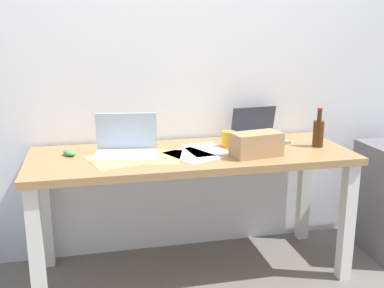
# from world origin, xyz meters

# --- Properties ---
(ground_plane) EXTENTS (8.00, 8.00, 0.00)m
(ground_plane) POSITION_xyz_m (0.00, 0.00, 0.00)
(ground_plane) COLOR slate
(back_wall) EXTENTS (5.20, 0.08, 2.60)m
(back_wall) POSITION_xyz_m (0.00, 0.39, 1.30)
(back_wall) COLOR white
(back_wall) RESTS_ON ground
(desk) EXTENTS (1.82, 0.66, 0.74)m
(desk) POSITION_xyz_m (0.00, 0.00, 0.64)
(desk) COLOR #A37A4C
(desk) RESTS_ON ground
(laptop_left) EXTENTS (0.37, 0.28, 0.23)m
(laptop_left) POSITION_xyz_m (-0.37, 0.02, 0.79)
(laptop_left) COLOR silver
(laptop_left) RESTS_ON desk
(laptop_right) EXTENTS (0.32, 0.28, 0.20)m
(laptop_right) POSITION_xyz_m (0.47, 0.19, 0.79)
(laptop_right) COLOR gray
(laptop_right) RESTS_ON desk
(beer_bottle) EXTENTS (0.06, 0.06, 0.23)m
(beer_bottle) POSITION_xyz_m (0.76, -0.03, 0.83)
(beer_bottle) COLOR #47280F
(beer_bottle) RESTS_ON desk
(computer_mouse) EXTENTS (0.10, 0.12, 0.03)m
(computer_mouse) POSITION_xyz_m (-0.68, 0.09, 0.76)
(computer_mouse) COLOR #4C9E56
(computer_mouse) RESTS_ON desk
(cardboard_box) EXTENTS (0.29, 0.19, 0.13)m
(cardboard_box) POSITION_xyz_m (0.33, -0.15, 0.81)
(cardboard_box) COLOR tan
(cardboard_box) RESTS_ON desk
(coffee_mug) EXTENTS (0.08, 0.08, 0.09)m
(coffee_mug) POSITION_xyz_m (0.24, 0.07, 0.79)
(coffee_mug) COLOR gold
(coffee_mug) RESTS_ON desk
(paper_sheet_front_left) EXTENTS (0.29, 0.34, 0.00)m
(paper_sheet_front_left) POSITION_xyz_m (-0.46, -0.07, 0.74)
(paper_sheet_front_left) COLOR #F4E06B
(paper_sheet_front_left) RESTS_ON desk
(paper_sheet_center) EXTENTS (0.32, 0.36, 0.00)m
(paper_sheet_center) POSITION_xyz_m (-0.02, -0.06, 0.74)
(paper_sheet_center) COLOR white
(paper_sheet_center) RESTS_ON desk
(paper_yellow_folder) EXTENTS (0.28, 0.34, 0.00)m
(paper_yellow_folder) POSITION_xyz_m (-0.18, -0.05, 0.74)
(paper_yellow_folder) COLOR #F4E06B
(paper_yellow_folder) RESTS_ON desk
(paper_sheet_near_back) EXTENTS (0.24, 0.32, 0.00)m
(paper_sheet_near_back) POSITION_xyz_m (0.09, 0.04, 0.74)
(paper_sheet_near_back) COLOR white
(paper_sheet_near_back) RESTS_ON desk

